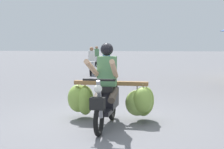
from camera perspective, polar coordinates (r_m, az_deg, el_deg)
ground_plane at (r=6.35m, az=-1.93°, el=-8.77°), size 120.00×120.00×0.00m
motorbike_main_loaded at (r=6.41m, az=0.01°, el=-4.14°), size 1.81×1.84×1.58m
motorbike_distant_ahead_left at (r=16.05m, az=-3.62°, el=1.94°), size 0.50×1.62×1.40m
motorbike_distant_ahead_right at (r=13.75m, az=-1.02°, el=1.35°), size 0.58×1.60×1.40m
motorbike_distant_far_ahead at (r=21.79m, az=-2.75°, el=2.89°), size 0.65×1.58×1.40m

